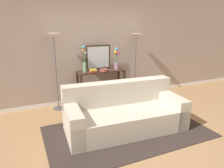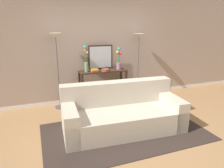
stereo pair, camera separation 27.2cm
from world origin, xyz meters
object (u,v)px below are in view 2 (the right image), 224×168
Objects in this scene: vase_tall_flowers at (86,61)px; book_row_under_console at (93,102)px; couch at (122,114)px; floor_lamp_left at (56,50)px; vase_short_flowers at (119,61)px; floor_lamp_right at (139,48)px; console_table at (103,81)px; wall_mirror at (101,57)px; fruit_bowl at (105,70)px; book_stack at (95,71)px.

vase_tall_flowers is 1.51× the size of book_row_under_console.
couch is at bearing -82.80° from book_row_under_console.
vase_short_flowers is (1.51, -0.05, -0.33)m from floor_lamp_left.
floor_lamp_left is at bearing -180.00° from floor_lamp_right.
couch is 4.16× the size of vase_short_flowers.
book_row_under_console is at bearing -178.51° from floor_lamp_right.
console_table is 1.87× the size of wall_mirror.
floor_lamp_left is 2.81× the size of wall_mirror.
vase_short_flowers is 1.33× the size of book_row_under_console.
fruit_bowl is at bearing 84.83° from couch.
floor_lamp_left is 1.03× the size of floor_lamp_right.
floor_lamp_left is 1.12m from wall_mirror.
vase_tall_flowers reaches higher than console_table.
floor_lamp_left is at bearing -173.18° from wall_mirror.
fruit_bowl is at bearing -170.74° from floor_lamp_right.
floor_lamp_right is at bearing 2.13° from vase_tall_flowers.
floor_lamp_right is 2.74× the size of vase_tall_flowers.
wall_mirror is (-1.00, 0.13, -0.20)m from floor_lamp_right.
fruit_bowl reaches higher than console_table.
vase_short_flowers is at bearing 15.23° from fruit_bowl.
couch is 5.54× the size of book_row_under_console.
book_row_under_console is at bearing -149.78° from wall_mirror.
fruit_bowl is at bearing -79.50° from console_table.
book_row_under_console is (-0.18, 1.46, -0.25)m from couch.
couch is 3.65× the size of vase_tall_flowers.
floor_lamp_left is at bearing 178.08° from vase_short_flowers.
console_table is at bearing 2.63° from vase_tall_flowers.
floor_lamp_right reaches higher than couch.
book_stack is at bearing -173.55° from floor_lamp_right.
couch is at bearing -93.35° from wall_mirror.
couch is at bearing -84.00° from book_stack.
wall_mirror is at bearing 172.59° from floor_lamp_right.
wall_mirror is 1.14m from book_row_under_console.
couch is 3.63× the size of wall_mirror.
floor_lamp_right is at bearing 1.49° from book_row_under_console.
floor_lamp_left is 2.83× the size of vase_tall_flowers.
fruit_bowl is (0.03, -0.29, -0.27)m from wall_mirror.
console_table is at bearing 177.64° from vase_short_flowers.
vase_short_flowers is 3.19× the size of book_stack.
book_stack is (0.18, -0.09, -0.24)m from vase_tall_flowers.
book_stack is 0.42× the size of book_row_under_console.
vase_tall_flowers is 0.84m from vase_short_flowers.
vase_tall_flowers is (-0.32, 1.44, 0.81)m from couch.
couch reaches higher than book_row_under_console.
floor_lamp_right is 1.09m from fruit_bowl.
vase_tall_flowers is at bearing -177.87° from floor_lamp_right.
book_stack reaches higher than fruit_bowl.
floor_lamp_right is 4.15× the size of book_row_under_console.
book_stack is at bearing 96.00° from couch.
wall_mirror is at bearing 48.58° from book_stack.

